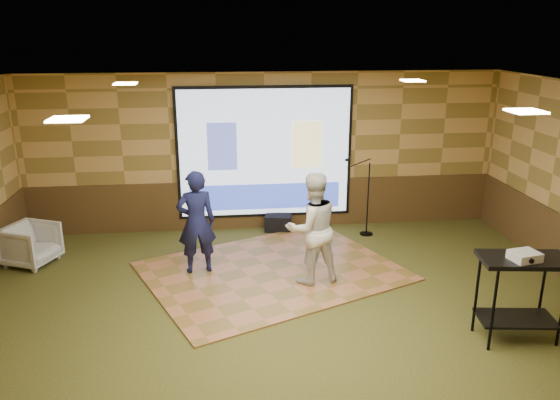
{
  "coord_description": "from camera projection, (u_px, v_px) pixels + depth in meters",
  "views": [
    {
      "loc": [
        -0.82,
        -6.62,
        3.76
      ],
      "look_at": [
        0.03,
        1.11,
        1.3
      ],
      "focal_mm": 35.0,
      "sensor_mm": 36.0,
      "label": 1
    }
  ],
  "objects": [
    {
      "name": "ground",
      "position": [
        287.0,
        314.0,
        7.5
      ],
      "size": [
        9.0,
        9.0,
        0.0
      ],
      "primitive_type": "plane",
      "color": "#2C3819",
      "rests_on": "ground"
    },
    {
      "name": "room_shell",
      "position": [
        287.0,
        166.0,
        6.86
      ],
      "size": [
        9.04,
        7.04,
        3.02
      ],
      "color": "tan",
      "rests_on": "ground"
    },
    {
      "name": "wainscot_back",
      "position": [
        265.0,
        204.0,
        10.65
      ],
      "size": [
        9.0,
        0.04,
        0.95
      ],
      "primitive_type": "cube",
      "color": "#503C1A",
      "rests_on": "ground"
    },
    {
      "name": "projector_screen",
      "position": [
        265.0,
        154.0,
        10.31
      ],
      "size": [
        3.32,
        0.06,
        2.52
      ],
      "color": "black",
      "rests_on": "room_shell"
    },
    {
      "name": "downlight_nw",
      "position": [
        125.0,
        84.0,
        8.07
      ],
      "size": [
        0.32,
        0.32,
        0.02
      ],
      "primitive_type": "cube",
      "color": "#FFECBF",
      "rests_on": "room_shell"
    },
    {
      "name": "downlight_ne",
      "position": [
        413.0,
        81.0,
        8.54
      ],
      "size": [
        0.32,
        0.32,
        0.02
      ],
      "primitive_type": "cube",
      "color": "#FFECBF",
      "rests_on": "room_shell"
    },
    {
      "name": "downlight_sw",
      "position": [
        68.0,
        119.0,
        4.95
      ],
      "size": [
        0.32,
        0.32,
        0.02
      ],
      "primitive_type": "cube",
      "color": "#FFECBF",
      "rests_on": "room_shell"
    },
    {
      "name": "downlight_se",
      "position": [
        526.0,
        111.0,
        5.41
      ],
      "size": [
        0.32,
        0.32,
        0.02
      ],
      "primitive_type": "cube",
      "color": "#FFECBF",
      "rests_on": "room_shell"
    },
    {
      "name": "dance_floor",
      "position": [
        273.0,
        271.0,
        8.79
      ],
      "size": [
        4.67,
        4.2,
        0.03
      ],
      "primitive_type": "cube",
      "rotation": [
        0.0,
        0.0,
        0.41
      ],
      "color": "#A9663E",
      "rests_on": "ground"
    },
    {
      "name": "player_left",
      "position": [
        196.0,
        222.0,
        8.53
      ],
      "size": [
        0.66,
        0.49,
        1.66
      ],
      "primitive_type": "imported",
      "rotation": [
        0.0,
        0.0,
        3.31
      ],
      "color": "#151843",
      "rests_on": "dance_floor"
    },
    {
      "name": "player_right",
      "position": [
        312.0,
        228.0,
        8.18
      ],
      "size": [
        0.97,
        0.84,
        1.72
      ],
      "primitive_type": "imported",
      "rotation": [
        0.0,
        0.0,
        3.39
      ],
      "color": "silver",
      "rests_on": "dance_floor"
    },
    {
      "name": "av_table",
      "position": [
        521.0,
        280.0,
        6.69
      ],
      "size": [
        1.05,
        0.55,
        1.11
      ],
      "rotation": [
        0.0,
        0.0,
        -0.13
      ],
      "color": "black",
      "rests_on": "ground"
    },
    {
      "name": "projector",
      "position": [
        525.0,
        256.0,
        6.5
      ],
      "size": [
        0.37,
        0.33,
        0.11
      ],
      "primitive_type": "cube",
      "rotation": [
        0.0,
        0.0,
        0.19
      ],
      "color": "silver",
      "rests_on": "av_table"
    },
    {
      "name": "mic_stand",
      "position": [
        364.0,
        210.0,
        10.25
      ],
      "size": [
        0.59,
        0.24,
        1.51
      ],
      "rotation": [
        0.0,
        0.0,
        0.15
      ],
      "color": "black",
      "rests_on": "ground"
    },
    {
      "name": "banquet_chair",
      "position": [
        31.0,
        245.0,
        9.01
      ],
      "size": [
        0.98,
        0.97,
        0.68
      ],
      "primitive_type": "imported",
      "rotation": [
        0.0,
        0.0,
        1.16
      ],
      "color": "gray",
      "rests_on": "ground"
    },
    {
      "name": "duffel_bag",
      "position": [
        278.0,
        223.0,
        10.55
      ],
      "size": [
        0.55,
        0.42,
        0.31
      ],
      "primitive_type": "cube",
      "rotation": [
        0.0,
        0.0,
        -0.18
      ],
      "color": "black",
      "rests_on": "ground"
    }
  ]
}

